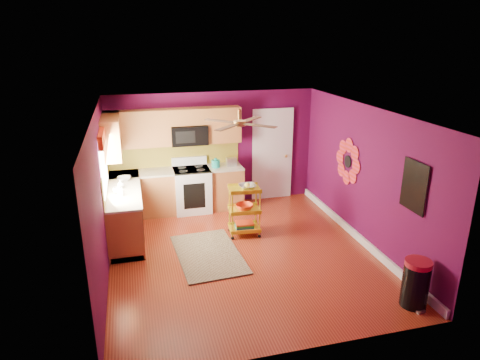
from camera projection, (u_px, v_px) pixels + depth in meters
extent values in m
plane|color=maroon|center=(242.00, 254.00, 7.49)|extent=(5.00, 5.00, 0.00)
cube|color=#4E0837|center=(213.00, 149.00, 9.37)|extent=(4.50, 0.04, 2.50)
cube|color=#4E0837|center=(300.00, 260.00, 4.79)|extent=(4.50, 0.04, 2.50)
cube|color=#4E0837|center=(101.00, 199.00, 6.55)|extent=(0.04, 5.00, 2.50)
cube|color=#4E0837|center=(364.00, 176.00, 7.61)|extent=(0.04, 5.00, 2.50)
cube|color=silver|center=(243.00, 112.00, 6.68)|extent=(4.50, 5.00, 0.04)
cube|color=white|center=(357.00, 236.00, 7.99)|extent=(0.05, 4.90, 0.14)
cube|color=#975529|center=(125.00, 212.00, 8.12)|extent=(0.60, 2.30, 0.90)
cube|color=#975529|center=(178.00, 191.00, 9.16)|extent=(2.80, 0.60, 0.90)
cube|color=beige|center=(123.00, 189.00, 7.96)|extent=(0.63, 2.30, 0.04)
cube|color=beige|center=(177.00, 171.00, 9.00)|extent=(2.80, 0.63, 0.04)
cube|color=black|center=(127.00, 231.00, 8.25)|extent=(0.54, 2.30, 0.10)
cube|color=black|center=(179.00, 209.00, 9.29)|extent=(2.80, 0.54, 0.10)
cube|color=white|center=(192.00, 190.00, 9.20)|extent=(0.76, 0.66, 0.92)
cube|color=black|center=(191.00, 170.00, 9.04)|extent=(0.76, 0.62, 0.03)
cube|color=white|center=(189.00, 161.00, 9.26)|extent=(0.76, 0.06, 0.18)
cube|color=black|center=(194.00, 196.00, 8.90)|extent=(0.45, 0.02, 0.55)
cube|color=#975529|center=(137.00, 129.00, 8.66)|extent=(1.32, 0.33, 0.75)
cube|color=#975529|center=(223.00, 124.00, 9.08)|extent=(0.72, 0.33, 0.75)
cube|color=#975529|center=(188.00, 117.00, 8.84)|extent=(0.76, 0.33, 0.34)
cube|color=#975529|center=(111.00, 136.00, 8.10)|extent=(0.33, 1.30, 0.75)
cube|color=black|center=(189.00, 135.00, 8.93)|extent=(0.76, 0.38, 0.40)
cube|color=brown|center=(175.00, 154.00, 9.18)|extent=(2.80, 0.01, 0.51)
cube|color=brown|center=(105.00, 176.00, 7.81)|extent=(0.01, 2.30, 0.51)
cube|color=white|center=(103.00, 162.00, 7.42)|extent=(0.03, 1.20, 1.00)
cube|color=red|center=(102.00, 135.00, 7.27)|extent=(0.08, 1.35, 0.22)
cube|color=white|center=(272.00, 155.00, 9.74)|extent=(0.85, 0.04, 2.05)
cube|color=white|center=(272.00, 156.00, 9.72)|extent=(0.95, 0.02, 2.15)
sphere|color=#BF8C3F|center=(286.00, 156.00, 9.77)|extent=(0.07, 0.07, 0.07)
cylinder|color=black|center=(348.00, 162.00, 8.13)|extent=(0.01, 0.24, 0.24)
cube|color=#176F96|center=(415.00, 186.00, 6.23)|extent=(0.03, 0.52, 0.72)
cube|color=black|center=(414.00, 186.00, 6.23)|extent=(0.01, 0.56, 0.76)
cylinder|color=#BF8C3F|center=(240.00, 115.00, 6.88)|extent=(0.06, 0.06, 0.16)
cylinder|color=#BF8C3F|center=(240.00, 123.00, 6.93)|extent=(0.20, 0.20, 0.08)
cube|color=#4C2D19|center=(251.00, 119.00, 7.24)|extent=(0.47, 0.47, 0.01)
cube|color=#4C2D19|center=(220.00, 121.00, 7.11)|extent=(0.47, 0.47, 0.01)
cube|color=#4C2D19|center=(227.00, 127.00, 6.62)|extent=(0.47, 0.47, 0.01)
cube|color=#4C2D19|center=(260.00, 126.00, 6.75)|extent=(0.47, 0.47, 0.01)
cube|color=black|center=(208.00, 254.00, 7.46)|extent=(1.16, 1.78, 0.02)
cylinder|color=gold|center=(232.00, 215.00, 7.85)|extent=(0.03, 0.03, 0.90)
cylinder|color=gold|center=(260.00, 214.00, 7.93)|extent=(0.03, 0.03, 0.90)
cylinder|color=gold|center=(229.00, 208.00, 8.19)|extent=(0.03, 0.03, 0.90)
cylinder|color=gold|center=(256.00, 206.00, 8.27)|extent=(0.03, 0.03, 0.90)
sphere|color=black|center=(232.00, 238.00, 8.00)|extent=(0.06, 0.06, 0.06)
sphere|color=black|center=(259.00, 236.00, 8.08)|extent=(0.06, 0.06, 0.06)
sphere|color=black|center=(230.00, 230.00, 8.33)|extent=(0.06, 0.06, 0.06)
sphere|color=black|center=(256.00, 228.00, 8.42)|extent=(0.06, 0.06, 0.06)
cube|color=gold|center=(244.00, 190.00, 7.92)|extent=(0.61, 0.47, 0.03)
cube|color=gold|center=(244.00, 210.00, 8.05)|extent=(0.61, 0.47, 0.03)
cube|color=gold|center=(244.00, 228.00, 8.18)|extent=(0.61, 0.47, 0.03)
imported|color=beige|center=(247.00, 187.00, 7.91)|extent=(0.34, 0.34, 0.08)
sphere|color=yellow|center=(247.00, 185.00, 7.90)|extent=(0.11, 0.11, 0.11)
imported|color=red|center=(244.00, 207.00, 8.03)|extent=(0.36, 0.36, 0.10)
cube|color=navy|center=(244.00, 227.00, 8.17)|extent=(0.36, 0.28, 0.04)
cube|color=#267233|center=(244.00, 225.00, 8.15)|extent=(0.36, 0.28, 0.04)
cube|color=red|center=(244.00, 223.00, 8.14)|extent=(0.36, 0.28, 0.03)
cylinder|color=black|center=(415.00, 286.00, 5.98)|extent=(0.43, 0.43, 0.63)
cylinder|color=maroon|center=(419.00, 263.00, 5.87)|extent=(0.37, 0.37, 0.07)
cube|color=beige|center=(421.00, 312.00, 5.91)|extent=(0.14, 0.09, 0.03)
cylinder|color=teal|center=(216.00, 164.00, 9.13)|extent=(0.18, 0.18, 0.16)
sphere|color=teal|center=(216.00, 159.00, 9.10)|extent=(0.06, 0.06, 0.06)
cube|color=beige|center=(231.00, 162.00, 9.22)|extent=(0.22, 0.15, 0.18)
imported|color=#EA3F72|center=(120.00, 190.00, 7.53)|extent=(0.10, 0.10, 0.21)
imported|color=white|center=(120.00, 184.00, 7.91)|extent=(0.13, 0.13, 0.17)
imported|color=white|center=(124.00, 179.00, 8.35)|extent=(0.26, 0.26, 0.06)
imported|color=white|center=(117.00, 190.00, 7.66)|extent=(0.13, 0.13, 0.11)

